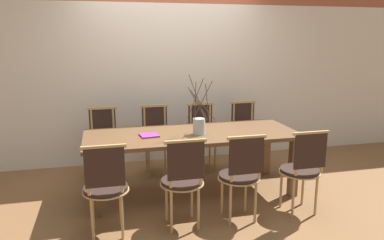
# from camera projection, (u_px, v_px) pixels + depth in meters

# --- Properties ---
(ground_plane) EXTENTS (16.00, 16.00, 0.00)m
(ground_plane) POSITION_uv_depth(u_px,v_px,m) (192.00, 192.00, 4.40)
(ground_plane) COLOR brown
(wall_rear) EXTENTS (12.00, 0.06, 3.20)m
(wall_rear) POSITION_uv_depth(u_px,v_px,m) (170.00, 50.00, 5.30)
(wall_rear) COLOR beige
(wall_rear) RESTS_ON ground_plane
(dining_table) EXTENTS (2.40, 0.93, 0.72)m
(dining_table) POSITION_uv_depth(u_px,v_px,m) (192.00, 141.00, 4.27)
(dining_table) COLOR brown
(dining_table) RESTS_ON ground_plane
(chair_near_leftend) EXTENTS (0.42, 0.42, 0.90)m
(chair_near_leftend) POSITION_uv_depth(u_px,v_px,m) (106.00, 185.00, 3.32)
(chair_near_leftend) COLOR black
(chair_near_leftend) RESTS_ON ground_plane
(chair_near_left) EXTENTS (0.42, 0.42, 0.90)m
(chair_near_left) POSITION_uv_depth(u_px,v_px,m) (183.00, 178.00, 3.49)
(chair_near_left) COLOR black
(chair_near_left) RESTS_ON ground_plane
(chair_near_center) EXTENTS (0.42, 0.42, 0.90)m
(chair_near_center) POSITION_uv_depth(u_px,v_px,m) (241.00, 173.00, 3.62)
(chair_near_center) COLOR black
(chair_near_center) RESTS_ON ground_plane
(chair_near_right) EXTENTS (0.42, 0.42, 0.90)m
(chair_near_right) POSITION_uv_depth(u_px,v_px,m) (302.00, 167.00, 3.78)
(chair_near_right) COLOR black
(chair_near_right) RESTS_ON ground_plane
(chair_far_leftend) EXTENTS (0.42, 0.42, 0.90)m
(chair_far_leftend) POSITION_uv_depth(u_px,v_px,m) (103.00, 139.00, 4.81)
(chair_far_leftend) COLOR black
(chair_far_leftend) RESTS_ON ground_plane
(chair_far_left) EXTENTS (0.42, 0.42, 0.90)m
(chair_far_left) POSITION_uv_depth(u_px,v_px,m) (156.00, 136.00, 4.97)
(chair_far_left) COLOR black
(chair_far_left) RESTS_ON ground_plane
(chair_far_center) EXTENTS (0.42, 0.42, 0.90)m
(chair_far_center) POSITION_uv_depth(u_px,v_px,m) (203.00, 133.00, 5.12)
(chair_far_center) COLOR black
(chair_far_center) RESTS_ON ground_plane
(chair_far_right) EXTENTS (0.42, 0.42, 0.90)m
(chair_far_right) POSITION_uv_depth(u_px,v_px,m) (246.00, 131.00, 5.27)
(chair_far_right) COLOR black
(chair_far_right) RESTS_ON ground_plane
(vase_centerpiece) EXTENTS (0.30, 0.31, 0.68)m
(vase_centerpiece) POSITION_uv_depth(u_px,v_px,m) (199.00, 125.00, 4.16)
(vase_centerpiece) COLOR #B2BCC1
(vase_centerpiece) RESTS_ON dining_table
(book_stack) EXTENTS (0.22, 0.22, 0.02)m
(book_stack) POSITION_uv_depth(u_px,v_px,m) (149.00, 135.00, 4.11)
(book_stack) COLOR #842D8C
(book_stack) RESTS_ON dining_table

